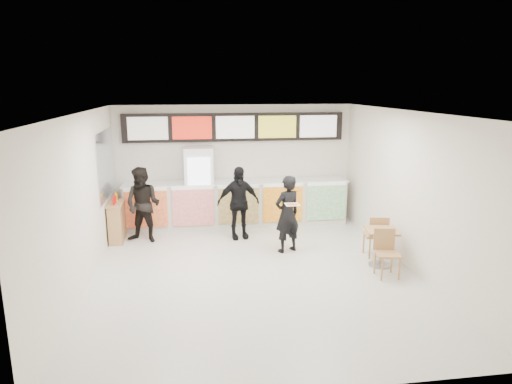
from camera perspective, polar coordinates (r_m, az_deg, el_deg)
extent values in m
plane|color=beige|center=(8.74, -0.22, -10.11)|extent=(7.00, 7.00, 0.00)
plane|color=white|center=(8.05, -0.24, 9.93)|extent=(7.00, 7.00, 0.00)
plane|color=silver|center=(11.67, -2.63, 3.49)|extent=(6.00, 0.00, 6.00)
plane|color=silver|center=(8.40, -20.94, -1.17)|extent=(0.00, 7.00, 7.00)
plane|color=silver|center=(9.17, 18.67, 0.15)|extent=(0.00, 7.00, 7.00)
cube|color=silver|center=(11.48, -2.39, -1.52)|extent=(5.50, 0.70, 1.10)
cube|color=silver|center=(11.35, -2.41, 1.27)|extent=(5.56, 0.76, 0.04)
cube|color=red|center=(11.10, -13.56, -2.10)|extent=(0.99, 0.02, 0.90)
cube|color=#E33288|center=(11.05, -7.87, -1.93)|extent=(0.99, 0.02, 0.90)
cube|color=brown|center=(11.10, -2.19, -1.73)|extent=(0.99, 0.02, 0.90)
cube|color=yellow|center=(11.27, 3.38, -1.53)|extent=(0.99, 0.02, 0.90)
cube|color=green|center=(11.53, 8.75, -1.31)|extent=(0.99, 0.02, 0.90)
cube|color=black|center=(11.47, -2.64, 8.11)|extent=(5.50, 0.12, 0.70)
cube|color=beige|center=(11.39, -13.38, 7.74)|extent=(0.95, 0.02, 0.55)
cube|color=red|center=(11.35, -7.99, 7.94)|extent=(0.95, 0.02, 0.55)
cube|color=white|center=(11.40, -2.61, 8.08)|extent=(0.95, 0.02, 0.55)
cube|color=yellow|center=(11.56, 2.68, 8.14)|extent=(0.95, 0.02, 0.55)
cube|color=white|center=(11.80, 7.79, 8.14)|extent=(0.95, 0.02, 0.55)
cube|color=white|center=(11.34, -7.12, 0.55)|extent=(0.70, 0.65, 2.00)
cube|color=white|center=(11.00, -7.09, 0.42)|extent=(0.54, 0.02, 1.50)
cylinder|color=green|center=(11.18, -8.08, -2.57)|extent=(0.07, 0.07, 0.22)
cylinder|color=orange|center=(11.19, -7.37, -2.55)|extent=(0.07, 0.07, 0.22)
cylinder|color=#BB3A12|center=(11.19, -6.65, -2.52)|extent=(0.07, 0.07, 0.22)
cylinder|color=blue|center=(11.19, -5.93, -2.50)|extent=(0.07, 0.07, 0.22)
cylinder|color=orange|center=(11.09, -8.15, -0.68)|extent=(0.07, 0.07, 0.22)
cylinder|color=#BB3A12|center=(11.09, -7.42, -0.65)|extent=(0.07, 0.07, 0.22)
cylinder|color=blue|center=(11.09, -6.70, -0.63)|extent=(0.07, 0.07, 0.22)
cylinder|color=green|center=(11.10, -5.98, -0.61)|extent=(0.07, 0.07, 0.22)
cylinder|color=#BB3A12|center=(11.01, -8.21, 1.24)|extent=(0.07, 0.07, 0.22)
cylinder|color=blue|center=(11.01, -7.48, 1.27)|extent=(0.07, 0.07, 0.22)
cylinder|color=green|center=(11.01, -6.75, 1.29)|extent=(0.07, 0.07, 0.22)
cylinder|color=orange|center=(11.01, -6.02, 1.31)|extent=(0.07, 0.07, 0.22)
cylinder|color=blue|center=(10.93, -8.27, 3.19)|extent=(0.07, 0.07, 0.22)
cylinder|color=green|center=(10.94, -7.54, 3.22)|extent=(0.07, 0.07, 0.22)
cylinder|color=orange|center=(10.94, -6.81, 3.24)|extent=(0.07, 0.07, 0.22)
cylinder|color=#BB3A12|center=(10.94, -6.07, 3.26)|extent=(0.07, 0.07, 0.22)
cube|color=#B2B7BF|center=(10.71, -18.22, 3.33)|extent=(0.01, 2.00, 1.50)
imported|color=black|center=(9.60, 3.93, -2.77)|extent=(0.71, 0.61, 1.65)
imported|color=black|center=(10.50, -13.94, -1.58)|extent=(1.01, 0.91, 1.71)
imported|color=black|center=(10.44, -2.22, -1.35)|extent=(1.04, 0.55, 1.68)
cube|color=beige|center=(9.09, 4.55, -1.56)|extent=(0.28, 0.28, 0.01)
cone|color=#CC7233|center=(9.09, 4.56, -1.50)|extent=(0.36, 0.36, 0.02)
cube|color=tan|center=(9.18, 15.45, -4.67)|extent=(0.69, 0.69, 0.04)
cylinder|color=gray|center=(9.29, 15.31, -6.81)|extent=(0.08, 0.08, 0.71)
cylinder|color=gray|center=(9.41, 15.19, -8.76)|extent=(0.43, 0.43, 0.03)
cube|color=tan|center=(8.77, 16.13, -7.46)|extent=(0.48, 0.48, 0.04)
cube|color=tan|center=(8.85, 15.73, -5.67)|extent=(0.39, 0.10, 0.41)
cube|color=tan|center=(9.76, 14.64, -5.25)|extent=(0.48, 0.48, 0.04)
cube|color=tan|center=(9.53, 15.15, -4.30)|extent=(0.39, 0.10, 0.41)
cube|color=tan|center=(10.82, -16.98, -3.67)|extent=(0.29, 0.76, 0.86)
cube|color=tan|center=(10.70, -17.14, -1.37)|extent=(0.33, 0.80, 0.04)
cylinder|color=red|center=(10.48, -17.35, -1.09)|extent=(0.06, 0.06, 0.17)
cylinder|color=red|center=(10.63, -17.22, -0.88)|extent=(0.06, 0.06, 0.17)
cylinder|color=yellow|center=(10.79, -17.09, -0.67)|extent=(0.06, 0.06, 0.17)
cylinder|color=brown|center=(10.94, -16.97, -0.49)|extent=(0.06, 0.06, 0.17)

